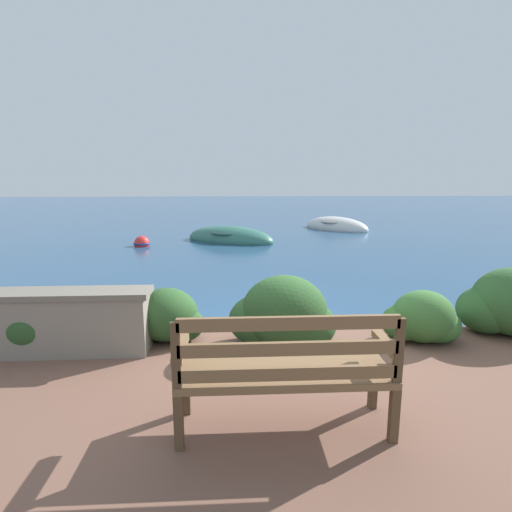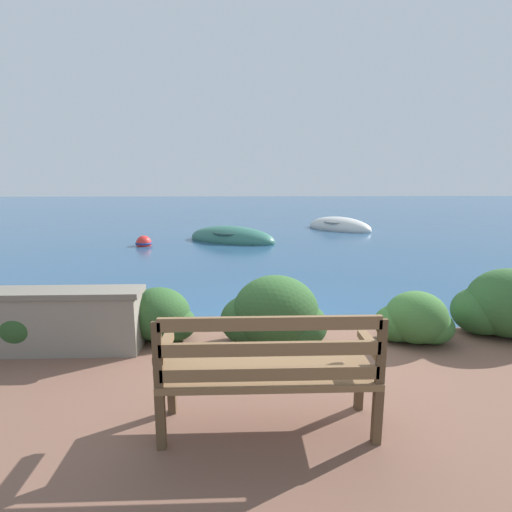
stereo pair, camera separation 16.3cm
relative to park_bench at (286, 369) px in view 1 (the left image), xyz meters
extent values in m
plane|color=navy|center=(0.23, 1.95, -0.70)|extent=(80.00, 80.00, 0.00)
cube|color=brown|center=(-0.73, 0.26, -0.28)|extent=(0.06, 0.06, 0.40)
cube|color=brown|center=(0.73, 0.26, -0.28)|extent=(0.06, 0.06, 0.40)
cube|color=brown|center=(-0.73, -0.16, -0.28)|extent=(0.06, 0.06, 0.40)
cube|color=brown|center=(0.73, -0.16, -0.28)|extent=(0.06, 0.06, 0.40)
cube|color=brown|center=(0.00, 0.05, -0.06)|extent=(1.53, 0.48, 0.05)
cube|color=brown|center=(0.00, -0.16, 0.05)|extent=(1.45, 0.04, 0.09)
cube|color=brown|center=(0.00, -0.16, 0.22)|extent=(1.45, 0.04, 0.09)
cube|color=brown|center=(0.00, -0.16, 0.40)|extent=(1.45, 0.04, 0.09)
cube|color=brown|center=(-0.73, -0.16, 0.19)|extent=(0.06, 0.04, 0.45)
cube|color=brown|center=(0.73, -0.16, 0.19)|extent=(0.06, 0.04, 0.45)
cube|color=brown|center=(-0.73, 0.05, 0.15)|extent=(0.07, 0.43, 0.05)
cube|color=brown|center=(0.73, 0.05, 0.15)|extent=(0.07, 0.43, 0.05)
cube|color=gray|center=(-2.10, 1.43, -0.18)|extent=(1.68, 0.35, 0.61)
cube|color=#6C655B|center=(-2.10, 1.43, 0.16)|extent=(1.76, 0.39, 0.06)
ellipsoid|color=#284C23|center=(-2.47, 1.53, -0.20)|extent=(0.68, 0.61, 0.58)
ellipsoid|color=#284C23|center=(-2.65, 1.58, -0.28)|extent=(0.51, 0.46, 0.41)
ellipsoid|color=#284C23|center=(-2.30, 1.49, -0.30)|extent=(0.47, 0.43, 0.37)
ellipsoid|color=#284C23|center=(-1.12, 1.71, -0.19)|extent=(0.70, 0.63, 0.60)
ellipsoid|color=#284C23|center=(-1.31, 1.77, -0.27)|extent=(0.53, 0.48, 0.42)
ellipsoid|color=#284C23|center=(-0.94, 1.68, -0.29)|extent=(0.49, 0.44, 0.39)
ellipsoid|color=#284C23|center=(0.17, 1.48, -0.09)|extent=(0.92, 0.83, 0.78)
ellipsoid|color=#284C23|center=(-0.08, 1.55, -0.21)|extent=(0.69, 0.62, 0.55)
ellipsoid|color=#284C23|center=(0.41, 1.44, -0.23)|extent=(0.64, 0.58, 0.51)
ellipsoid|color=#38662D|center=(1.74, 1.53, -0.20)|extent=(0.68, 0.61, 0.58)
ellipsoid|color=#38662D|center=(1.55, 1.58, -0.28)|extent=(0.51, 0.46, 0.41)
ellipsoid|color=#38662D|center=(1.91, 1.50, -0.30)|extent=(0.48, 0.43, 0.37)
ellipsoid|color=#2D5628|center=(2.61, 1.75, -0.21)|extent=(0.70, 0.63, 0.56)
ellipsoid|color=#336B5B|center=(-0.51, 10.21, -0.64)|extent=(3.30, 2.67, 0.86)
torus|color=#304F46|center=(-0.51, 10.21, -0.40)|extent=(1.78, 1.78, 0.07)
cube|color=#846647|center=(-0.91, 10.44, -0.43)|extent=(0.63, 0.96, 0.04)
cube|color=#846647|center=(-0.18, 10.02, -0.43)|extent=(0.63, 0.96, 0.04)
ellipsoid|color=silver|center=(3.70, 13.09, -0.64)|extent=(2.79, 3.01, 0.87)
torus|color=gray|center=(3.70, 13.09, -0.40)|extent=(1.80, 1.80, 0.07)
cube|color=#846647|center=(3.97, 12.76, -0.43)|extent=(0.86, 0.74, 0.04)
cube|color=#846647|center=(3.48, 13.37, -0.43)|extent=(0.86, 0.74, 0.04)
sphere|color=red|center=(-3.14, 9.42, -0.62)|extent=(0.46, 0.46, 0.46)
torus|color=navy|center=(-3.14, 9.42, -0.62)|extent=(0.51, 0.51, 0.06)
camera|label=1|loc=(-0.35, -2.57, 1.31)|focal=28.00mm
camera|label=2|loc=(-0.18, -2.58, 1.31)|focal=28.00mm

